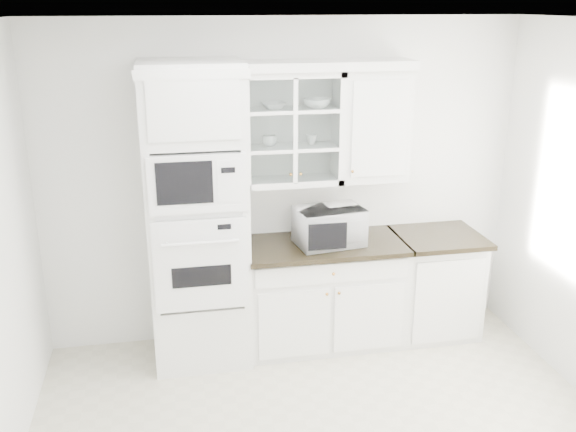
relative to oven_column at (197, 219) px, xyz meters
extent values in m
cube|color=white|center=(0.75, 0.32, 0.15)|extent=(4.00, 0.02, 2.70)
cube|color=white|center=(0.75, -1.42, 1.49)|extent=(4.00, 3.50, 0.02)
cube|color=white|center=(0.00, 0.01, 0.00)|extent=(0.76, 0.65, 2.40)
cube|color=white|center=(0.00, -0.33, -0.26)|extent=(0.70, 0.03, 0.72)
cube|color=black|center=(0.00, -0.35, -0.34)|extent=(0.44, 0.01, 0.16)
cube|color=white|center=(0.00, -0.33, 0.37)|extent=(0.70, 0.03, 0.43)
cube|color=black|center=(-0.09, -0.35, 0.39)|extent=(0.40, 0.01, 0.31)
cube|color=white|center=(1.03, 0.03, -0.76)|extent=(1.30, 0.60, 0.88)
cube|color=#2F2815|center=(1.03, 0.00, -0.30)|extent=(1.32, 0.67, 0.04)
cube|color=white|center=(2.03, 0.03, -0.76)|extent=(0.70, 0.60, 0.88)
cube|color=#2F2815|center=(2.03, 0.00, -0.30)|extent=(0.72, 0.67, 0.04)
cube|color=white|center=(0.78, 0.17, 0.65)|extent=(0.80, 0.33, 0.90)
cube|color=white|center=(0.78, 0.17, 0.50)|extent=(0.74, 0.29, 0.02)
cube|color=white|center=(0.78, 0.17, 0.80)|extent=(0.74, 0.29, 0.02)
cube|color=white|center=(1.46, 0.17, 0.65)|extent=(0.55, 0.33, 0.90)
cube|color=white|center=(0.68, 0.14, 1.14)|extent=(2.14, 0.38, 0.07)
imported|color=white|center=(1.06, -0.01, -0.13)|extent=(0.59, 0.51, 0.31)
imported|color=white|center=(0.64, 0.16, 0.83)|extent=(0.22, 0.22, 0.05)
imported|color=white|center=(0.98, 0.15, 0.84)|extent=(0.27, 0.27, 0.07)
imported|color=white|center=(0.61, 0.17, 0.55)|extent=(0.12, 0.12, 0.09)
imported|color=white|center=(0.95, 0.18, 0.55)|extent=(0.10, 0.10, 0.08)
camera|label=1|loc=(-0.21, -4.76, 1.60)|focal=40.00mm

